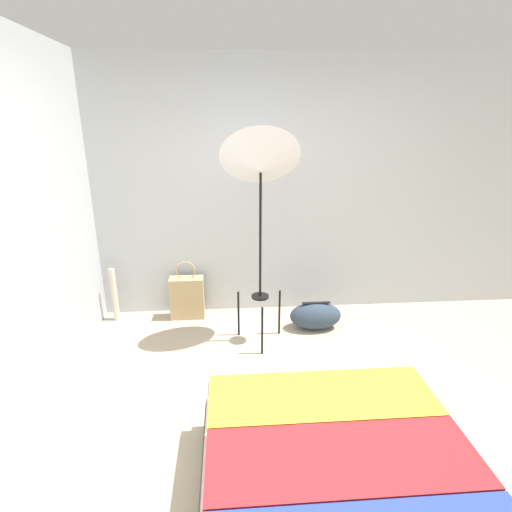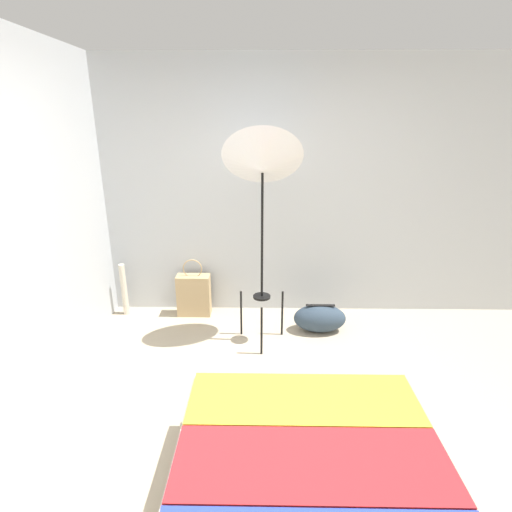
# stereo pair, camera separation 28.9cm
# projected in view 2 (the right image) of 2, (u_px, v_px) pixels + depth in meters

# --- Properties ---
(ground_plane) EXTENTS (14.00, 14.00, 0.00)m
(ground_plane) POSITION_uv_depth(u_px,v_px,m) (283.00, 462.00, 2.47)
(ground_plane) COLOR tan
(wall_back) EXTENTS (8.00, 0.05, 2.60)m
(wall_back) POSITION_uv_depth(u_px,v_px,m) (276.00, 192.00, 4.06)
(wall_back) COLOR #B7BCC1
(wall_back) RESTS_ON ground_plane
(wall_side_left) EXTENTS (0.05, 8.00, 2.60)m
(wall_side_left) POSITION_uv_depth(u_px,v_px,m) (45.00, 218.00, 3.02)
(wall_side_left) COLOR #B7BCC1
(wall_side_left) RESTS_ON ground_plane
(photo_umbrella) EXTENTS (0.69, 0.58, 1.97)m
(photo_umbrella) POSITION_uv_depth(u_px,v_px,m) (262.00, 167.00, 3.28)
(photo_umbrella) COLOR black
(photo_umbrella) RESTS_ON ground_plane
(tote_bag) EXTENTS (0.35, 0.16, 0.63)m
(tote_bag) POSITION_uv_depth(u_px,v_px,m) (194.00, 295.00, 4.26)
(tote_bag) COLOR tan
(tote_bag) RESTS_ON ground_plane
(duffel_bag) EXTENTS (0.51, 0.28, 0.28)m
(duffel_bag) POSITION_uv_depth(u_px,v_px,m) (320.00, 318.00, 3.95)
(duffel_bag) COLOR #2D3D4C
(duffel_bag) RESTS_ON ground_plane
(paper_roll) EXTENTS (0.06, 0.06, 0.57)m
(paper_roll) POSITION_uv_depth(u_px,v_px,m) (124.00, 290.00, 4.25)
(paper_roll) COLOR beige
(paper_roll) RESTS_ON ground_plane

